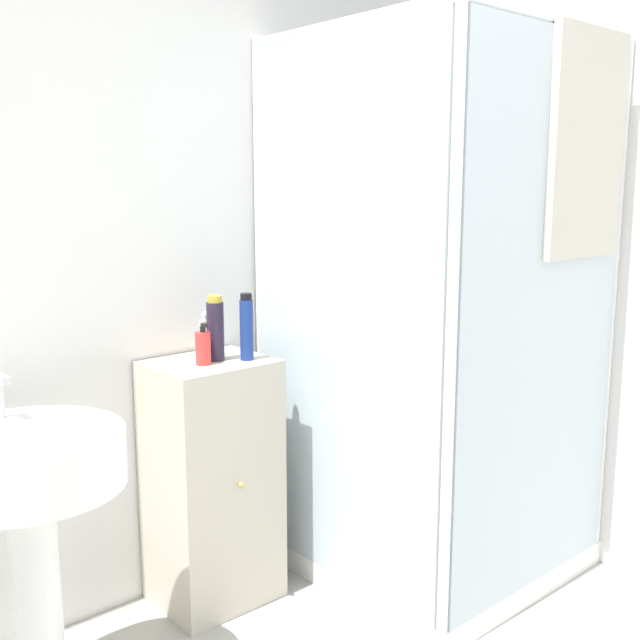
{
  "coord_description": "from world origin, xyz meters",
  "views": [
    {
      "loc": [
        -1.03,
        -0.68,
        1.5
      ],
      "look_at": [
        0.52,
        1.09,
        1.08
      ],
      "focal_mm": 42.0,
      "sensor_mm": 36.0,
      "label": 1
    }
  ],
  "objects_px": {
    "soap_dispenser": "(203,348)",
    "shampoo_bottle_tall_black": "(215,329)",
    "shampoo_bottle_blue": "(247,328)",
    "sink": "(29,495)",
    "lotion_bottle_white": "(205,338)"
  },
  "relations": [
    {
      "from": "soap_dispenser",
      "to": "shampoo_bottle_tall_black",
      "type": "xyz_separation_m",
      "value": [
        0.07,
        0.03,
        0.05
      ]
    },
    {
      "from": "soap_dispenser",
      "to": "shampoo_bottle_tall_black",
      "type": "relative_size",
      "value": 0.63
    },
    {
      "from": "soap_dispenser",
      "to": "shampoo_bottle_tall_black",
      "type": "distance_m",
      "value": 0.09
    },
    {
      "from": "shampoo_bottle_blue",
      "to": "sink",
      "type": "bearing_deg",
      "value": -170.09
    },
    {
      "from": "shampoo_bottle_blue",
      "to": "lotion_bottle_white",
      "type": "distance_m",
      "value": 0.17
    },
    {
      "from": "soap_dispenser",
      "to": "shampoo_bottle_blue",
      "type": "bearing_deg",
      "value": -14.35
    },
    {
      "from": "shampoo_bottle_tall_black",
      "to": "lotion_bottle_white",
      "type": "height_order",
      "value": "shampoo_bottle_tall_black"
    },
    {
      "from": "soap_dispenser",
      "to": "shampoo_bottle_blue",
      "type": "distance_m",
      "value": 0.17
    },
    {
      "from": "sink",
      "to": "soap_dispenser",
      "type": "relative_size",
      "value": 6.73
    },
    {
      "from": "sink",
      "to": "shampoo_bottle_tall_black",
      "type": "height_order",
      "value": "shampoo_bottle_tall_black"
    },
    {
      "from": "sink",
      "to": "shampoo_bottle_blue",
      "type": "distance_m",
      "value": 0.91
    },
    {
      "from": "sink",
      "to": "shampoo_bottle_tall_black",
      "type": "bearing_deg",
      "value": 15.72
    },
    {
      "from": "shampoo_bottle_tall_black",
      "to": "sink",
      "type": "bearing_deg",
      "value": -164.28
    },
    {
      "from": "sink",
      "to": "shampoo_bottle_blue",
      "type": "relative_size",
      "value": 4.14
    },
    {
      "from": "shampoo_bottle_blue",
      "to": "lotion_bottle_white",
      "type": "bearing_deg",
      "value": 120.16
    }
  ]
}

